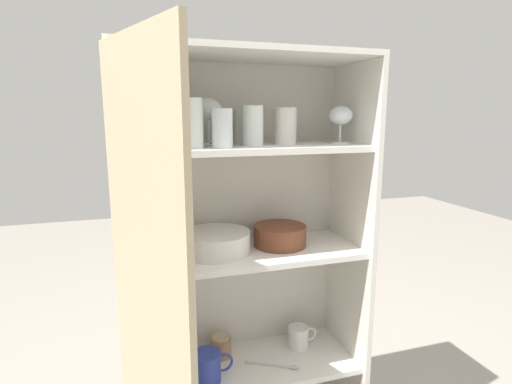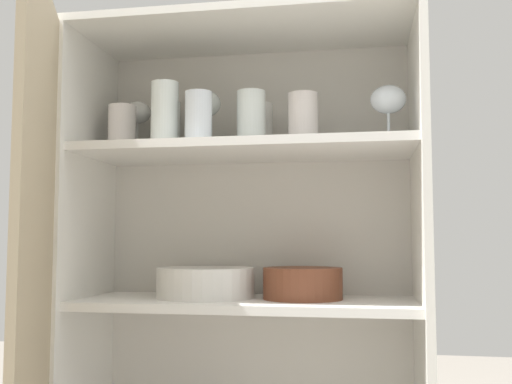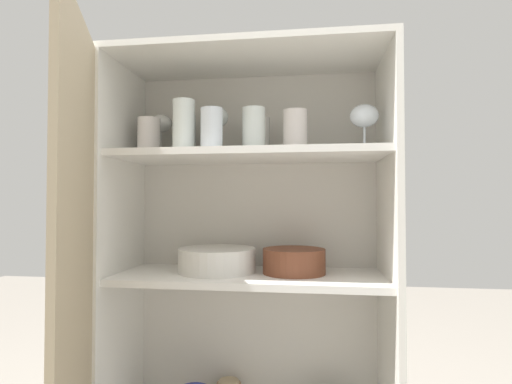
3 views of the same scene
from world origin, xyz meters
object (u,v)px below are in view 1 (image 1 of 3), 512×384
plate_stack_white (216,242)px  coffee_mug_primary (299,337)px  mixing_bowl_large (280,235)px  storage_jar (221,346)px

plate_stack_white → coffee_mug_primary: plate_stack_white is taller
mixing_bowl_large → coffee_mug_primary: 0.44m
mixing_bowl_large → plate_stack_white: bearing=-179.0°
mixing_bowl_large → coffee_mug_primary: bearing=16.2°
plate_stack_white → mixing_bowl_large: size_ratio=1.26×
coffee_mug_primary → storage_jar: size_ratio=1.47×
plate_stack_white → coffee_mug_primary: bearing=5.5°
mixing_bowl_large → coffee_mug_primary: size_ratio=1.60×
plate_stack_white → mixing_bowl_large: bearing=1.0°
coffee_mug_primary → mixing_bowl_large: bearing=-163.8°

